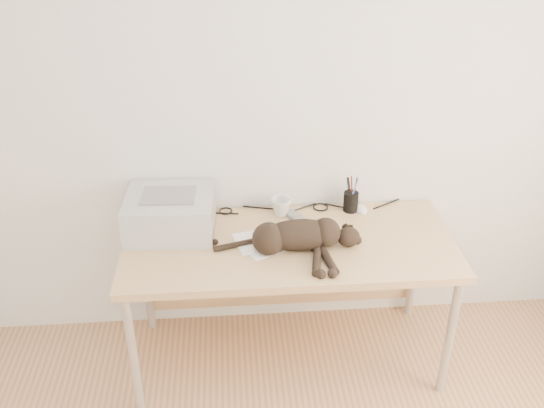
{
  "coord_description": "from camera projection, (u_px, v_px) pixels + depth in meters",
  "views": [
    {
      "loc": [
        -0.27,
        -1.03,
        2.35
      ],
      "look_at": [
        -0.09,
        1.34,
        0.98
      ],
      "focal_mm": 40.0,
      "sensor_mm": 36.0,
      "label": 1
    }
  ],
  "objects": [
    {
      "name": "wall_back",
      "position": [
        283.0,
        105.0,
        2.95
      ],
      "size": [
        3.5,
        0.0,
        3.5
      ],
      "primitive_type": "plane",
      "rotation": [
        1.57,
        0.0,
        0.0
      ],
      "color": "white",
      "rests_on": "floor"
    },
    {
      "name": "desk",
      "position": [
        287.0,
        255.0,
        3.06
      ],
      "size": [
        1.6,
        0.7,
        0.74
      ],
      "color": "tan",
      "rests_on": "floor"
    },
    {
      "name": "printer",
      "position": [
        170.0,
        213.0,
        2.96
      ],
      "size": [
        0.44,
        0.38,
        0.2
      ],
      "color": "#B7B8BD",
      "rests_on": "desk"
    },
    {
      "name": "papers",
      "position": [
        268.0,
        241.0,
        2.92
      ],
      "size": [
        0.36,
        0.3,
        0.01
      ],
      "color": "white",
      "rests_on": "desk"
    },
    {
      "name": "cat",
      "position": [
        295.0,
        237.0,
        2.83
      ],
      "size": [
        0.7,
        0.32,
        0.16
      ],
      "rotation": [
        0.0,
        0.0,
        0.03
      ],
      "color": "black",
      "rests_on": "desk"
    },
    {
      "name": "mug",
      "position": [
        281.0,
        207.0,
        3.11
      ],
      "size": [
        0.14,
        0.14,
        0.1
      ],
      "primitive_type": "imported",
      "rotation": [
        0.0,
        0.0,
        0.64
      ],
      "color": "white",
      "rests_on": "desk"
    },
    {
      "name": "pen_cup",
      "position": [
        351.0,
        201.0,
        3.15
      ],
      "size": [
        0.08,
        0.08,
        0.2
      ],
      "color": "black",
      "rests_on": "desk"
    },
    {
      "name": "remote_grey",
      "position": [
        290.0,
        213.0,
        3.13
      ],
      "size": [
        0.15,
        0.2,
        0.02
      ],
      "primitive_type": "cube",
      "rotation": [
        0.0,
        0.0,
        0.56
      ],
      "color": "gray",
      "rests_on": "desk"
    },
    {
      "name": "remote_black",
      "position": [
        324.0,
        242.0,
        2.9
      ],
      "size": [
        0.14,
        0.18,
        0.02
      ],
      "primitive_type": "cube",
      "rotation": [
        0.0,
        0.0,
        -0.59
      ],
      "color": "black",
      "rests_on": "desk"
    },
    {
      "name": "mouse",
      "position": [
        361.0,
        207.0,
        3.17
      ],
      "size": [
        0.08,
        0.11,
        0.03
      ],
      "primitive_type": "ellipsoid",
      "rotation": [
        0.0,
        0.0,
        0.14
      ],
      "color": "white",
      "rests_on": "desk"
    },
    {
      "name": "cable_tangle",
      "position": [
        283.0,
        209.0,
        3.18
      ],
      "size": [
        1.36,
        0.08,
        0.01
      ],
      "primitive_type": null,
      "color": "black",
      "rests_on": "desk"
    }
  ]
}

